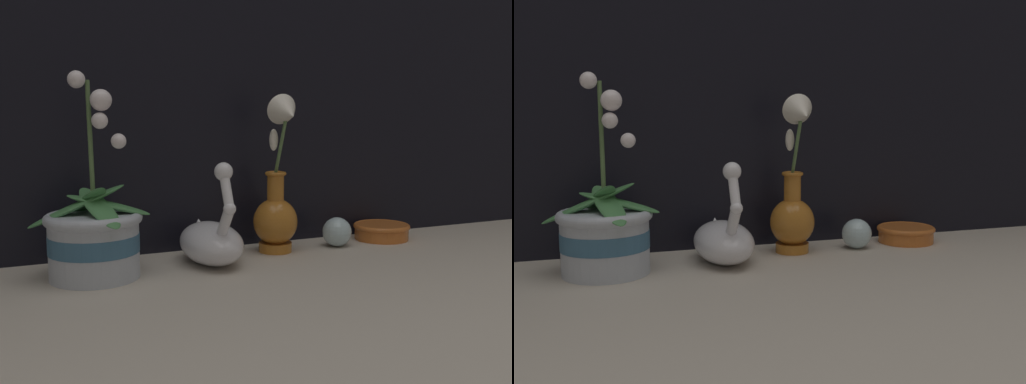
% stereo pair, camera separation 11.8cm
% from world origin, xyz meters
% --- Properties ---
extents(ground_plane, '(2.80, 2.80, 0.00)m').
position_xyz_m(ground_plane, '(0.00, 0.00, 0.00)').
color(ground_plane, '#BCB2A3').
extents(orchid_potted_plant, '(0.22, 0.20, 0.36)m').
position_xyz_m(orchid_potted_plant, '(-0.32, 0.11, 0.08)').
color(orchid_potted_plant, '#B2BCCC').
rests_on(orchid_potted_plant, ground_plane).
extents(swan_figurine, '(0.11, 0.22, 0.20)m').
position_xyz_m(swan_figurine, '(-0.10, 0.12, 0.05)').
color(swan_figurine, white).
rests_on(swan_figurine, ground_plane).
extents(blue_vase, '(0.09, 0.13, 0.33)m').
position_xyz_m(blue_vase, '(0.06, 0.15, 0.11)').
color(blue_vase, '#B26B23').
rests_on(blue_vase, ground_plane).
extents(glass_sphere, '(0.06, 0.06, 0.06)m').
position_xyz_m(glass_sphere, '(0.20, 0.15, 0.03)').
color(glass_sphere, silver).
rests_on(glass_sphere, ground_plane).
extents(amber_dish, '(0.13, 0.13, 0.04)m').
position_xyz_m(amber_dish, '(0.33, 0.18, 0.02)').
color(amber_dish, '#C66628').
rests_on(amber_dish, ground_plane).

